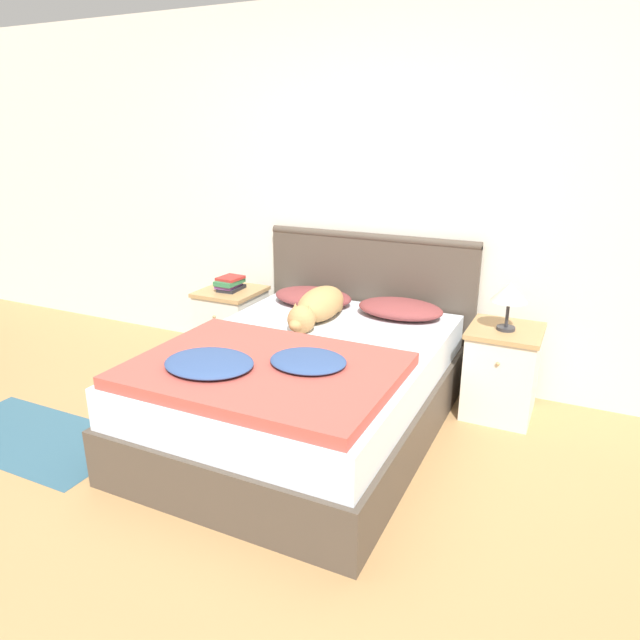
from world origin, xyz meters
name	(u,v)px	position (x,y,z in m)	size (l,w,h in m)	color
ground_plane	(201,537)	(0.00, 0.00, 0.00)	(16.00, 16.00, 0.00)	tan
wall_back	(376,197)	(0.00, 2.13, 1.27)	(9.00, 0.06, 2.55)	silver
bed	(306,390)	(-0.01, 1.05, 0.27)	(1.46, 1.97, 0.54)	#4C4238
headboard	(368,301)	(-0.01, 2.06, 0.54)	(1.54, 0.06, 1.03)	#4C4238
nightstand_left	(232,325)	(-1.01, 1.78, 0.29)	(0.43, 0.47, 0.57)	silver
nightstand_right	(501,371)	(1.00, 1.78, 0.29)	(0.43, 0.47, 0.57)	silver
pillow_left	(313,297)	(-0.33, 1.80, 0.60)	(0.57, 0.37, 0.11)	brown
pillow_right	(400,309)	(0.31, 1.80, 0.60)	(0.57, 0.37, 0.11)	brown
quilt	(262,369)	(-0.02, 0.59, 0.58)	(1.32, 0.98, 0.11)	#BC4C42
dog	(318,307)	(-0.14, 1.48, 0.64)	(0.25, 0.71, 0.22)	tan
book_stack	(230,283)	(-1.01, 1.77, 0.62)	(0.17, 0.23, 0.10)	#232328
table_lamp	(510,294)	(1.00, 1.75, 0.80)	(0.22, 0.22, 0.30)	#2D2D33
rug	(34,437)	(-1.41, 0.27, 0.00)	(1.19, 0.61, 0.00)	#335B70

